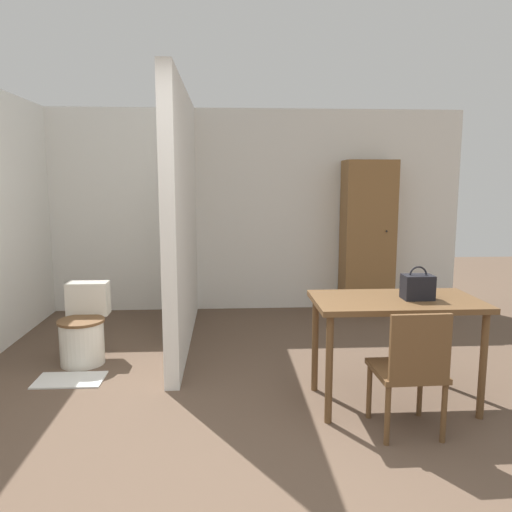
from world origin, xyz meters
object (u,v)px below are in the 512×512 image
object	(u,v)px
dining_table	(395,312)
wooden_chair	(411,368)
wooden_cabinet	(367,237)
handbag	(418,287)
toilet	(84,330)

from	to	relation	value
dining_table	wooden_chair	world-z (taller)	wooden_chair
wooden_cabinet	handbag	bearing A→B (deg)	-98.27
wooden_chair	toilet	xyz separation A→B (m)	(-2.46, 1.48, -0.16)
wooden_chair	toilet	distance (m)	2.88
toilet	handbag	size ratio (longest dim) A/B	2.90
wooden_chair	handbag	bearing A→B (deg)	64.62
toilet	wooden_chair	bearing A→B (deg)	-31.05
handbag	dining_table	bearing A→B (deg)	171.76
wooden_cabinet	toilet	bearing A→B (deg)	-152.44
wooden_chair	wooden_cabinet	distance (m)	3.16
dining_table	wooden_cabinet	size ratio (longest dim) A/B	0.63
toilet	handbag	xyz separation A→B (m)	(2.65, -1.04, 0.59)
wooden_chair	toilet	world-z (taller)	wooden_chair
wooden_chair	handbag	world-z (taller)	handbag
wooden_chair	toilet	size ratio (longest dim) A/B	1.21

